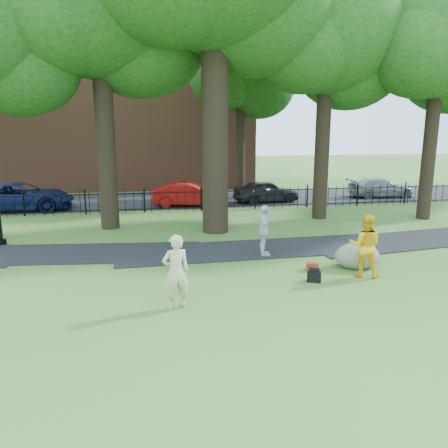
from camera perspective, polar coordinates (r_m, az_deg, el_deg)
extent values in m
plane|color=#345D20|center=(12.19, 3.99, -8.42)|extent=(120.00, 120.00, 0.00)
cube|color=black|center=(16.02, 4.13, -3.33)|extent=(36.07, 3.85, 0.03)
cube|color=black|center=(27.54, -4.01, 3.26)|extent=(80.00, 7.00, 0.02)
cube|color=black|center=(23.45, -3.02, 4.22)|extent=(44.00, 0.04, 0.04)
cube|color=black|center=(23.59, -3.00, 2.20)|extent=(44.00, 0.04, 0.04)
cube|color=brown|center=(35.12, -12.32, 14.78)|extent=(18.00, 8.00, 12.00)
cylinder|color=black|center=(18.29, -1.20, 15.25)|extent=(1.10, 1.10, 10.50)
ellipsoid|color=#103C12|center=(20.30, 4.14, 26.50)|extent=(6.72, 6.72, 5.71)
ellipsoid|color=#103C12|center=(20.07, -25.24, 18.37)|extent=(4.80, 4.80, 4.08)
cylinder|color=black|center=(19.63, -15.32, 12.58)|extent=(0.80, 0.80, 9.10)
ellipsoid|color=#103C12|center=(20.27, -16.17, 26.28)|extent=(7.20, 7.20, 6.12)
ellipsoid|color=#103C12|center=(20.80, -10.86, 22.48)|extent=(5.76, 5.76, 4.90)
ellipsoid|color=#103C12|center=(19.57, -20.85, 24.16)|extent=(5.40, 5.40, 4.59)
cylinder|color=black|center=(21.70, 12.79, 11.71)|extent=(0.70, 0.70, 8.40)
ellipsoid|color=#103C12|center=(22.13, 13.37, 23.27)|extent=(6.60, 6.60, 5.61)
ellipsoid|color=#103C12|center=(23.27, 15.95, 19.58)|extent=(5.28, 5.28, 4.49)
ellipsoid|color=#103C12|center=(20.93, 10.45, 22.04)|extent=(4.95, 4.95, 4.21)
cylinder|color=black|center=(23.23, 25.40, 10.44)|extent=(0.64, 0.64, 8.05)
ellipsoid|color=#103C12|center=(23.57, 26.41, 20.79)|extent=(6.20, 6.20, 5.27)
ellipsoid|color=#103C12|center=(22.27, 24.48, 19.73)|extent=(4.65, 4.65, 3.95)
imported|color=#C9B68A|center=(10.69, -6.30, -6.21)|extent=(0.75, 0.57, 1.85)
imported|color=gold|center=(13.55, 17.94, -2.69)|extent=(1.14, 1.05, 1.88)
imported|color=silver|center=(15.03, 5.27, -0.89)|extent=(0.55, 1.09, 1.78)
ellipsoid|color=#5C564C|center=(14.50, 16.98, -3.80)|extent=(1.47, 1.12, 0.84)
cylinder|color=black|center=(18.60, -27.09, -2.13)|extent=(0.38, 0.38, 0.21)
cube|color=black|center=(12.91, 11.68, -6.76)|extent=(0.46, 0.38, 0.30)
cube|color=maroon|center=(13.88, 11.46, -5.50)|extent=(0.40, 0.31, 0.24)
imported|color=maroon|center=(24.93, -4.61, 3.88)|extent=(4.31, 2.07, 1.36)
imported|color=#0D1643|center=(25.88, -24.99, 3.23)|extent=(5.39, 2.51, 1.49)
imported|color=black|center=(26.33, 5.53, 4.28)|extent=(4.04, 1.96, 1.33)
imported|color=gray|center=(29.98, 19.75, 4.49)|extent=(4.27, 1.85, 1.22)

